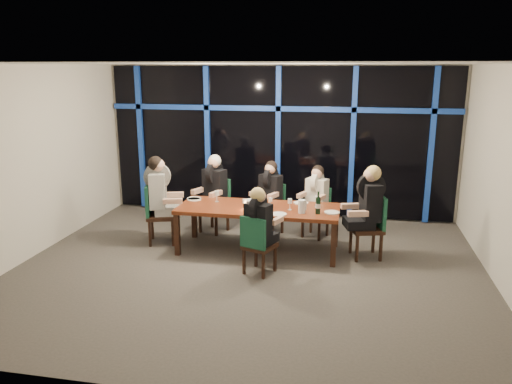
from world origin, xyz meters
TOP-DOWN VIEW (x-y plane):
  - room at (0.00, 0.00)m, footprint 7.04×7.00m
  - window_wall at (0.01, 2.93)m, footprint 6.86×0.43m
  - dining_table at (0.00, 0.80)m, footprint 2.60×1.00m
  - chair_far_left at (-0.95, 1.69)m, footprint 0.58×0.58m
  - chair_far_mid at (0.07, 1.75)m, footprint 0.55×0.55m
  - chair_far_right at (0.89, 1.75)m, footprint 0.53×0.53m
  - chair_end_left at (-1.79, 0.85)m, footprint 0.59×0.59m
  - chair_end_right at (1.81, 0.87)m, footprint 0.58×0.58m
  - chair_near_mid at (0.16, -0.16)m, footprint 0.53×0.53m
  - diner_far_left at (-0.98, 1.61)m, footprint 0.59×0.67m
  - diner_far_mid at (0.04, 1.68)m, footprint 0.57×0.63m
  - diner_far_right at (0.86, 1.68)m, footprint 0.54×0.60m
  - diner_end_left at (-1.70, 0.87)m, footprint 0.70×0.60m
  - diner_end_right at (1.73, 0.85)m, footprint 0.69×0.59m
  - diner_near_mid at (0.19, -0.09)m, footprint 0.55×0.61m
  - plate_far_left at (-1.18, 1.09)m, footprint 0.24×0.24m
  - plate_far_mid at (-0.18, 1.16)m, footprint 0.24×0.24m
  - plate_far_right at (0.65, 1.16)m, footprint 0.24×0.24m
  - plate_end_left at (-1.16, 1.03)m, footprint 0.24×0.24m
  - plate_end_right at (1.19, 0.69)m, footprint 0.24×0.24m
  - plate_near_mid at (0.39, 0.44)m, footprint 0.24×0.24m
  - wine_bottle at (0.97, 0.60)m, footprint 0.08×0.08m
  - water_pitcher at (0.73, 0.60)m, footprint 0.13×0.12m
  - tea_light at (-0.14, 0.61)m, footprint 0.04×0.04m
  - wine_glass_a at (-0.20, 0.67)m, footprint 0.06×0.06m
  - wine_glass_b at (0.19, 0.83)m, footprint 0.06×0.06m
  - wine_glass_c at (0.52, 0.73)m, footprint 0.07×0.07m
  - wine_glass_d at (-0.75, 0.99)m, footprint 0.07×0.07m
  - wine_glass_e at (0.92, 0.99)m, footprint 0.07×0.07m

SIDE VIEW (x-z plane):
  - chair_far_right at x=0.89m, z-range 0.05..0.93m
  - chair_near_mid at x=0.16m, z-range 0.05..0.94m
  - chair_far_mid at x=0.07m, z-range 0.05..0.97m
  - chair_far_left at x=-0.95m, z-range 0.06..1.03m
  - chair_end_right at x=1.81m, z-range 0.06..1.08m
  - chair_end_left at x=-1.79m, z-range 0.06..1.09m
  - dining_table at x=0.00m, z-range 0.31..1.06m
  - plate_far_left at x=-1.18m, z-range 0.75..0.76m
  - plate_far_mid at x=-0.18m, z-range 0.75..0.76m
  - plate_far_right at x=0.65m, z-range 0.75..0.76m
  - plate_end_left at x=-1.16m, z-range 0.75..0.76m
  - plate_end_right at x=1.19m, z-range 0.75..0.76m
  - plate_near_mid at x=0.39m, z-range 0.75..0.76m
  - tea_light at x=-0.14m, z-range 0.75..0.78m
  - diner_far_right at x=0.86m, z-range 0.41..1.27m
  - diner_near_mid at x=0.19m, z-range 0.42..1.29m
  - water_pitcher at x=0.73m, z-range 0.75..0.96m
  - wine_glass_a at x=-0.20m, z-range 0.79..0.94m
  - wine_glass_b at x=0.19m, z-range 0.79..0.94m
  - diner_far_mid at x=0.04m, z-range 0.43..1.32m
  - wine_glass_e at x=0.92m, z-range 0.79..0.97m
  - wine_glass_c at x=0.52m, z-range 0.79..0.97m
  - wine_bottle at x=0.97m, z-range 0.71..1.06m
  - wine_glass_d at x=-0.75m, z-range 0.79..0.98m
  - diner_far_left at x=-0.98m, z-range 0.46..1.40m
  - diner_end_right at x=1.73m, z-range 0.47..1.46m
  - diner_end_left at x=-1.70m, z-range 0.48..1.49m
  - window_wall at x=0.01m, z-range 0.08..3.02m
  - room at x=0.00m, z-range 0.51..3.53m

